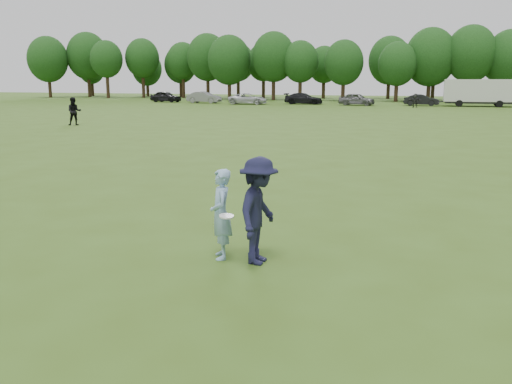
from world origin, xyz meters
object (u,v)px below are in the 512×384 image
Objects in this scene: car_c at (248,99)px; car_e at (357,99)px; thrower at (221,214)px; player_far_a at (74,111)px; player_far_d at (415,101)px; cargo_trailer at (479,92)px; car_b at (204,97)px; car_d at (304,99)px; car_a at (166,97)px; defender at (259,211)px; car_f at (422,100)px.

car_c is 13.91m from car_e.
player_far_a reaches higher than thrower.
player_far_d is 8.63m from cargo_trailer.
car_d is at bearing -84.13° from car_b.
cargo_trailer is at bearing -86.04° from car_b.
thrower is 69.34m from car_a.
defender is at bearing -166.94° from car_c.
player_far_a is 0.22× the size of cargo_trailer.
player_far_a is 0.40× the size of car_c.
car_e reaches higher than car_f.
car_a is at bearing 88.68° from car_d.
player_far_a is (-21.40, 24.25, 0.02)m from defender.
player_far_a reaches higher than car_d.
car_b is 20.67m from car_e.
cargo_trailer reaches higher than car_c.
player_far_d is 0.36× the size of car_e.
defender is 0.47× the size of car_f.
player_far_d is at bearing 151.65° from thrower.
car_d is (-14.12, 4.34, -0.08)m from player_far_d.
car_e is (20.67, -0.23, -0.01)m from car_b.
thrower is at bearing -80.98° from player_far_d.
cargo_trailer reaches higher than car_f.
car_e is (-7.06, 3.13, -0.04)m from player_far_d.
cargo_trailer is at bearing -89.63° from car_c.
car_c is (13.31, -2.91, -0.07)m from car_a.
thrower is 62.06m from cargo_trailer.
car_b is 6.99m from car_c.
car_f is at bearing -88.36° from car_c.
car_b is 34.95m from cargo_trailer.
cargo_trailer is (21.29, 0.36, 1.05)m from car_d.
car_e is at bearing 158.51° from thrower.
defender is 62.00m from cargo_trailer.
car_b is at bearing 63.25° from player_far_a.
cargo_trailer is (7.17, 4.70, 0.97)m from player_far_d.
car_e is (7.06, -1.21, 0.04)m from car_d.
cargo_trailer is at bearing -82.07° from car_a.
car_b reaches higher than car_c.
player_far_d is 0.34× the size of car_b.
car_e is (15.57, 35.60, -0.24)m from player_far_a.
player_far_a is 39.58m from player_far_d.
car_d is 0.55× the size of cargo_trailer.
car_c is at bearing -174.11° from cargo_trailer.
car_b is (6.49, -1.36, -0.00)m from car_a.
player_far_d is at bearing -100.46° from car_c.
car_a is 0.91× the size of car_d.
player_far_d is at bearing -146.74° from cargo_trailer.
car_e is 0.50× the size of cargo_trailer.
player_far_a reaches higher than car_a.
car_b is at bearing 25.46° from defender.
thrower reaches higher than car_b.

